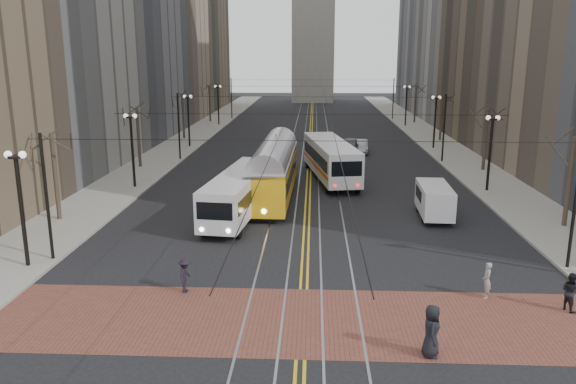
# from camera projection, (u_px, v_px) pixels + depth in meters

# --- Properties ---
(ground) EXTENTS (260.00, 260.00, 0.00)m
(ground) POSITION_uv_depth(u_px,v_px,m) (304.00, 281.00, 26.23)
(ground) COLOR black
(ground) RESTS_ON ground
(sidewalk_left) EXTENTS (5.00, 140.00, 0.15)m
(sidewalk_left) POSITION_uv_depth(u_px,v_px,m) (191.00, 138.00, 70.52)
(sidewalk_left) COLOR gray
(sidewalk_left) RESTS_ON ground
(sidewalk_right) EXTENTS (5.00, 140.00, 0.15)m
(sidewalk_right) POSITION_uv_depth(u_px,v_px,m) (432.00, 139.00, 69.18)
(sidewalk_right) COLOR gray
(sidewalk_right) RESTS_ON ground
(crosswalk_band) EXTENTS (25.00, 6.00, 0.01)m
(crosswalk_band) POSITION_uv_depth(u_px,v_px,m) (302.00, 320.00, 22.34)
(crosswalk_band) COLOR brown
(crosswalk_band) RESTS_ON ground
(streetcar_rails) EXTENTS (4.80, 130.00, 0.02)m
(streetcar_rails) POSITION_uv_depth(u_px,v_px,m) (311.00, 139.00, 69.87)
(streetcar_rails) COLOR gray
(streetcar_rails) RESTS_ON ground
(centre_lines) EXTENTS (0.42, 130.00, 0.01)m
(centre_lines) POSITION_uv_depth(u_px,v_px,m) (311.00, 139.00, 69.86)
(centre_lines) COLOR gold
(centre_lines) RESTS_ON ground
(building_left_far) EXTENTS (16.00, 20.00, 40.00)m
(building_left_far) POSITION_uv_depth(u_px,v_px,m) (178.00, 1.00, 105.98)
(building_left_far) COLOR brown
(building_left_far) RESTS_ON ground
(building_right_far) EXTENTS (16.00, 20.00, 40.00)m
(building_right_far) POSITION_uv_depth(u_px,v_px,m) (451.00, 0.00, 103.69)
(building_right_far) COLOR slate
(building_right_far) RESTS_ON ground
(lamp_posts) EXTENTS (27.60, 57.20, 5.60)m
(lamp_posts) POSITION_uv_depth(u_px,v_px,m) (310.00, 135.00, 53.44)
(lamp_posts) COLOR black
(lamp_posts) RESTS_ON ground
(street_trees) EXTENTS (31.68, 53.28, 5.60)m
(street_trees) POSITION_uv_depth(u_px,v_px,m) (310.00, 126.00, 59.74)
(street_trees) COLOR #382D23
(street_trees) RESTS_ON ground
(trolley_wires) EXTENTS (25.96, 120.00, 6.60)m
(trolley_wires) POSITION_uv_depth(u_px,v_px,m) (310.00, 118.00, 59.10)
(trolley_wires) COLOR black
(trolley_wires) RESTS_ON ground
(transit_bus) EXTENTS (3.68, 11.65, 2.86)m
(transit_bus) POSITION_uv_depth(u_px,v_px,m) (240.00, 195.00, 36.40)
(transit_bus) COLOR silver
(transit_bus) RESTS_ON ground
(streetcar) EXTENTS (2.92, 14.20, 3.34)m
(streetcar) POSITION_uv_depth(u_px,v_px,m) (274.00, 175.00, 41.19)
(streetcar) COLOR gold
(streetcar) RESTS_ON ground
(rear_bus) EXTENTS (4.67, 12.52, 3.20)m
(rear_bus) POSITION_uv_depth(u_px,v_px,m) (330.00, 161.00, 47.06)
(rear_bus) COLOR white
(rear_bus) RESTS_ON ground
(cargo_van) EXTENTS (2.09, 4.92, 2.14)m
(cargo_van) POSITION_uv_depth(u_px,v_px,m) (434.00, 202.00, 36.06)
(cargo_van) COLOR white
(cargo_van) RESTS_ON ground
(sedan_grey) EXTENTS (2.47, 5.12, 1.69)m
(sedan_grey) POSITION_uv_depth(u_px,v_px,m) (350.00, 146.00, 59.17)
(sedan_grey) COLOR #43464B
(sedan_grey) RESTS_ON ground
(sedan_silver) EXTENTS (1.69, 4.27, 1.38)m
(sedan_silver) POSITION_uv_depth(u_px,v_px,m) (360.00, 146.00, 59.97)
(sedan_silver) COLOR #9DA0A4
(sedan_silver) RESTS_ON ground
(pedestrian_a) EXTENTS (0.73, 1.01, 1.90)m
(pedestrian_a) POSITION_uv_depth(u_px,v_px,m) (431.00, 331.00, 19.49)
(pedestrian_a) COLOR black
(pedestrian_a) RESTS_ON crosswalk_band
(pedestrian_b) EXTENTS (0.42, 0.61, 1.60)m
(pedestrian_b) POSITION_uv_depth(u_px,v_px,m) (487.00, 280.00, 24.22)
(pedestrian_b) COLOR gray
(pedestrian_b) RESTS_ON crosswalk_band
(pedestrian_c) EXTENTS (0.89, 0.98, 1.64)m
(pedestrian_c) POSITION_uv_depth(u_px,v_px,m) (571.00, 292.00, 23.02)
(pedestrian_c) COLOR black
(pedestrian_c) RESTS_ON crosswalk_band
(pedestrian_d) EXTENTS (0.64, 1.05, 1.58)m
(pedestrian_d) POSITION_uv_depth(u_px,v_px,m) (185.00, 275.00, 24.81)
(pedestrian_d) COLOR black
(pedestrian_d) RESTS_ON crosswalk_band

